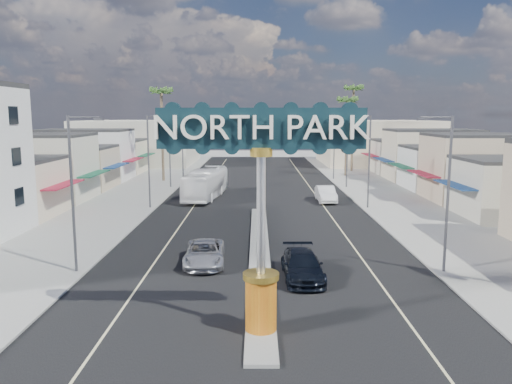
{
  "coord_description": "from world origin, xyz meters",
  "views": [
    {
      "loc": [
        -0.16,
        -17.73,
        9.04
      ],
      "look_at": [
        -0.23,
        12.09,
        4.41
      ],
      "focal_mm": 35.0,
      "sensor_mm": 36.0,
      "label": 1
    }
  ],
  "objects_px": {
    "streetlight_l_mid": "(150,157)",
    "suv_left": "(205,253)",
    "streetlight_r_near": "(446,186)",
    "palm_right_mid": "(347,104)",
    "palm_left_far": "(161,96)",
    "suv_right": "(302,266)",
    "streetlight_r_far": "(333,144)",
    "gateway_sign": "(261,193)",
    "traffic_signal_right": "(333,154)",
    "streetlight_r_mid": "(368,157)",
    "streetlight_l_far": "(184,144)",
    "city_bus": "(206,183)",
    "palm_right_far": "(354,93)",
    "car_parked_right": "(326,194)",
    "traffic_signal_left": "(184,154)",
    "streetlight_l_near": "(75,186)"
  },
  "relations": [
    {
      "from": "traffic_signal_left",
      "to": "streetlight_r_near",
      "type": "xyz_separation_m",
      "value": [
        19.62,
        -33.99,
        0.79
      ]
    },
    {
      "from": "streetlight_l_mid",
      "to": "streetlight_l_far",
      "type": "bearing_deg",
      "value": 90.0
    },
    {
      "from": "streetlight_r_near",
      "to": "suv_left",
      "type": "bearing_deg",
      "value": 173.14
    },
    {
      "from": "palm_left_far",
      "to": "streetlight_r_far",
      "type": "bearing_deg",
      "value": 4.88
    },
    {
      "from": "gateway_sign",
      "to": "streetlight_l_near",
      "type": "xyz_separation_m",
      "value": [
        -10.43,
        8.02,
        -0.86
      ]
    },
    {
      "from": "streetlight_l_near",
      "to": "car_parked_right",
      "type": "xyz_separation_m",
      "value": [
        17.47,
        23.84,
        -4.24
      ]
    },
    {
      "from": "streetlight_l_far",
      "to": "streetlight_r_mid",
      "type": "distance_m",
      "value": 30.32
    },
    {
      "from": "traffic_signal_right",
      "to": "suv_right",
      "type": "bearing_deg",
      "value": -101.04
    },
    {
      "from": "streetlight_r_mid",
      "to": "car_parked_right",
      "type": "distance_m",
      "value": 6.65
    },
    {
      "from": "suv_left",
      "to": "gateway_sign",
      "type": "bearing_deg",
      "value": -73.73
    },
    {
      "from": "streetlight_l_mid",
      "to": "suv_left",
      "type": "bearing_deg",
      "value": -68.92
    },
    {
      "from": "streetlight_l_far",
      "to": "streetlight_r_near",
      "type": "height_order",
      "value": "same"
    },
    {
      "from": "traffic_signal_right",
      "to": "palm_right_mid",
      "type": "xyz_separation_m",
      "value": [
        3.82,
        12.01,
        6.33
      ]
    },
    {
      "from": "palm_right_mid",
      "to": "suv_right",
      "type": "xyz_separation_m",
      "value": [
        -10.65,
        -47.0,
        -9.85
      ]
    },
    {
      "from": "traffic_signal_right",
      "to": "streetlight_r_mid",
      "type": "relative_size",
      "value": 0.67
    },
    {
      "from": "suv_right",
      "to": "car_parked_right",
      "type": "height_order",
      "value": "car_parked_right"
    },
    {
      "from": "streetlight_l_near",
      "to": "streetlight_l_far",
      "type": "distance_m",
      "value": 42.0
    },
    {
      "from": "streetlight_r_far",
      "to": "car_parked_right",
      "type": "height_order",
      "value": "streetlight_r_far"
    },
    {
      "from": "traffic_signal_right",
      "to": "streetlight_l_far",
      "type": "bearing_deg",
      "value": 157.8
    },
    {
      "from": "streetlight_l_mid",
      "to": "palm_right_mid",
      "type": "bearing_deg",
      "value": 47.97
    },
    {
      "from": "gateway_sign",
      "to": "streetlight_r_far",
      "type": "height_order",
      "value": "gateway_sign"
    },
    {
      "from": "streetlight_r_mid",
      "to": "palm_right_mid",
      "type": "distance_m",
      "value": 26.71
    },
    {
      "from": "traffic_signal_right",
      "to": "streetlight_l_mid",
      "type": "relative_size",
      "value": 0.67
    },
    {
      "from": "streetlight_r_far",
      "to": "palm_left_far",
      "type": "height_order",
      "value": "palm_left_far"
    },
    {
      "from": "palm_left_far",
      "to": "palm_right_far",
      "type": "distance_m",
      "value": 30.48
    },
    {
      "from": "streetlight_l_mid",
      "to": "suv_left",
      "type": "relative_size",
      "value": 1.76
    },
    {
      "from": "gateway_sign",
      "to": "city_bus",
      "type": "height_order",
      "value": "gateway_sign"
    },
    {
      "from": "car_parked_right",
      "to": "traffic_signal_left",
      "type": "bearing_deg",
      "value": 146.93
    },
    {
      "from": "suv_left",
      "to": "streetlight_r_near",
      "type": "bearing_deg",
      "value": -9.74
    },
    {
      "from": "streetlight_l_far",
      "to": "streetlight_r_far",
      "type": "relative_size",
      "value": 1.0
    },
    {
      "from": "palm_right_far",
      "to": "car_parked_right",
      "type": "height_order",
      "value": "palm_right_far"
    },
    {
      "from": "traffic_signal_left",
      "to": "streetlight_l_far",
      "type": "height_order",
      "value": "streetlight_l_far"
    },
    {
      "from": "streetlight_l_mid",
      "to": "palm_right_mid",
      "type": "relative_size",
      "value": 0.74
    },
    {
      "from": "traffic_signal_left",
      "to": "streetlight_r_mid",
      "type": "bearing_deg",
      "value": -35.5
    },
    {
      "from": "palm_right_mid",
      "to": "city_bus",
      "type": "distance_m",
      "value": 28.64
    },
    {
      "from": "streetlight_l_near",
      "to": "suv_left",
      "type": "bearing_deg",
      "value": 13.2
    },
    {
      "from": "streetlight_l_far",
      "to": "car_parked_right",
      "type": "height_order",
      "value": "streetlight_l_far"
    },
    {
      "from": "streetlight_l_mid",
      "to": "suv_right",
      "type": "bearing_deg",
      "value": -58.67
    },
    {
      "from": "palm_left_far",
      "to": "streetlight_l_near",
      "type": "bearing_deg",
      "value": -86.33
    },
    {
      "from": "streetlight_r_mid",
      "to": "streetlight_r_far",
      "type": "xyz_separation_m",
      "value": [
        0.0,
        22.0,
        0.0
      ]
    },
    {
      "from": "traffic_signal_left",
      "to": "streetlight_r_far",
      "type": "height_order",
      "value": "streetlight_r_far"
    },
    {
      "from": "gateway_sign",
      "to": "streetlight_l_mid",
      "type": "xyz_separation_m",
      "value": [
        -10.43,
        28.02,
        -0.86
      ]
    },
    {
      "from": "gateway_sign",
      "to": "streetlight_l_mid",
      "type": "relative_size",
      "value": 1.02
    },
    {
      "from": "streetlight_l_far",
      "to": "palm_right_far",
      "type": "height_order",
      "value": "palm_right_far"
    },
    {
      "from": "traffic_signal_left",
      "to": "city_bus",
      "type": "distance_m",
      "value": 8.81
    },
    {
      "from": "palm_left_far",
      "to": "suv_right",
      "type": "height_order",
      "value": "palm_left_far"
    },
    {
      "from": "streetlight_r_far",
      "to": "streetlight_r_mid",
      "type": "bearing_deg",
      "value": -90.0
    },
    {
      "from": "streetlight_r_near",
      "to": "palm_right_mid",
      "type": "distance_m",
      "value": 46.4
    },
    {
      "from": "streetlight_l_far",
      "to": "streetlight_r_far",
      "type": "bearing_deg",
      "value": 0.0
    },
    {
      "from": "streetlight_l_far",
      "to": "city_bus",
      "type": "relative_size",
      "value": 0.79
    }
  ]
}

